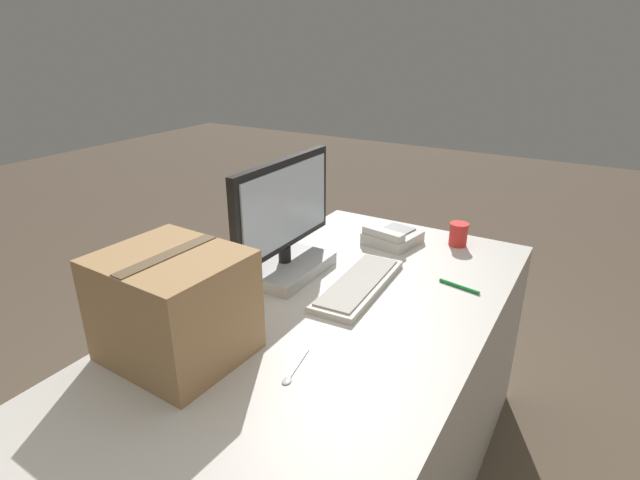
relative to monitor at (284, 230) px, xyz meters
The scene contains 8 objects.
office_desk 0.64m from the monitor, 126.20° to the right, with size 1.80×0.90×0.75m.
monitor is the anchor object (origin of this frame).
keyboard 0.31m from the monitor, 84.00° to the right, with size 0.47×0.18×0.03m.
desk_phone 0.51m from the monitor, 26.24° to the right, with size 0.22×0.22×0.08m.
paper_cup_right 0.74m from the monitor, 39.00° to the right, with size 0.08×0.08×0.09m.
spoon 0.60m from the monitor, 143.81° to the right, with size 0.16×0.04×0.00m.
cardboard_box 0.55m from the monitor, behind, with size 0.32×0.36×0.29m.
pen_marker 0.63m from the monitor, 70.47° to the right, with size 0.04×0.14×0.01m.
Camera 1 is at (-1.12, -0.65, 1.54)m, focal length 28.00 mm.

